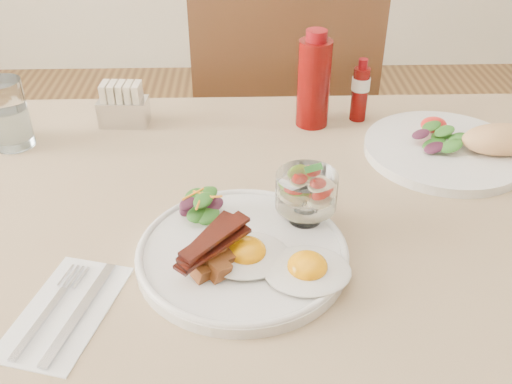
# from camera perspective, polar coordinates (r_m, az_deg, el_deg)

# --- Properties ---
(table) EXTENTS (1.33, 0.88, 0.75)m
(table) POSITION_cam_1_polar(r_m,az_deg,el_deg) (0.88, 5.54, -7.91)
(table) COLOR #4F2B18
(table) RESTS_ON ground
(chair_far) EXTENTS (0.42, 0.42, 0.93)m
(chair_far) POSITION_cam_1_polar(r_m,az_deg,el_deg) (1.50, 2.46, 5.18)
(chair_far) COLOR #4F2B18
(chair_far) RESTS_ON ground
(main_plate) EXTENTS (0.28, 0.28, 0.02)m
(main_plate) POSITION_cam_1_polar(r_m,az_deg,el_deg) (0.76, -1.38, -6.21)
(main_plate) COLOR white
(main_plate) RESTS_ON table
(fried_eggs) EXTENTS (0.21, 0.15, 0.03)m
(fried_eggs) POSITION_cam_1_polar(r_m,az_deg,el_deg) (0.72, 2.06, -6.90)
(fried_eggs) COLOR silver
(fried_eggs) RESTS_ON main_plate
(bacon_potato_pile) EXTENTS (0.10, 0.10, 0.05)m
(bacon_potato_pile) POSITION_cam_1_polar(r_m,az_deg,el_deg) (0.71, -4.43, -6.08)
(bacon_potato_pile) COLOR brown
(bacon_potato_pile) RESTS_ON main_plate
(side_salad) EXTENTS (0.07, 0.07, 0.04)m
(side_salad) POSITION_cam_1_polar(r_m,az_deg,el_deg) (0.80, -5.40, -1.36)
(side_salad) COLOR #204813
(side_salad) RESTS_ON main_plate
(fruit_cup) EXTENTS (0.09, 0.09, 0.09)m
(fruit_cup) POSITION_cam_1_polar(r_m,az_deg,el_deg) (0.78, 5.05, 0.11)
(fruit_cup) COLOR white
(fruit_cup) RESTS_ON main_plate
(second_plate) EXTENTS (0.29, 0.27, 0.07)m
(second_plate) POSITION_cam_1_polar(r_m,az_deg,el_deg) (1.03, 19.51, 4.34)
(second_plate) COLOR white
(second_plate) RESTS_ON table
(ketchup_bottle) EXTENTS (0.06, 0.06, 0.18)m
(ketchup_bottle) POSITION_cam_1_polar(r_m,az_deg,el_deg) (1.06, 5.80, 10.90)
(ketchup_bottle) COLOR #560604
(ketchup_bottle) RESTS_ON table
(hot_sauce_bottle) EXTENTS (0.04, 0.04, 0.12)m
(hot_sauce_bottle) POSITION_cam_1_polar(r_m,az_deg,el_deg) (1.10, 10.37, 9.92)
(hot_sauce_bottle) COLOR #560604
(hot_sauce_bottle) RESTS_ON table
(sugar_caddy) EXTENTS (0.09, 0.06, 0.08)m
(sugar_caddy) POSITION_cam_1_polar(r_m,az_deg,el_deg) (1.10, -13.13, 8.32)
(sugar_caddy) COLOR silver
(sugar_caddy) RESTS_ON table
(water_glass) EXTENTS (0.07, 0.07, 0.12)m
(water_glass) POSITION_cam_1_polar(r_m,az_deg,el_deg) (1.08, -23.53, 6.81)
(water_glass) COLOR white
(water_glass) RESTS_ON table
(napkin_cutlery) EXTENTS (0.14, 0.20, 0.01)m
(napkin_cutlery) POSITION_cam_1_polar(r_m,az_deg,el_deg) (0.73, -18.43, -11.21)
(napkin_cutlery) COLOR white
(napkin_cutlery) RESTS_ON table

